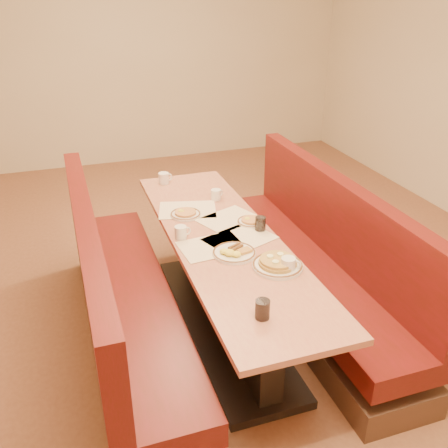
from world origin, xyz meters
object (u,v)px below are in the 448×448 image
object	(u,v)px
booth_right	(315,268)
soda_tumbler_mid	(260,224)
coffee_mug_c	(216,194)
coffee_mug_d	(164,178)
eggs_plate	(234,252)
coffee_mug_b	(181,232)
booth_left	(120,304)
diner_table	(224,284)
pancake_plate	(278,264)
soda_tumbler_near	(262,309)
coffee_mug_a	(289,265)

from	to	relation	value
booth_right	soda_tumbler_mid	bearing A→B (deg)	178.82
coffee_mug_c	coffee_mug_d	bearing A→B (deg)	99.61
eggs_plate	coffee_mug_b	distance (m)	0.42
booth_left	booth_right	bearing A→B (deg)	0.00
eggs_plate	coffee_mug_c	bearing A→B (deg)	79.31
booth_left	coffee_mug_d	bearing A→B (deg)	62.71
diner_table	soda_tumbler_mid	xyz separation A→B (m)	(0.27, 0.01, 0.43)
eggs_plate	coffee_mug_b	bearing A→B (deg)	128.45
booth_left	coffee_mug_d	xyz separation A→B (m)	(0.57, 1.10, 0.44)
pancake_plate	eggs_plate	distance (m)	0.30
diner_table	soda_tumbler_near	xyz separation A→B (m)	(-0.10, -0.92, 0.43)
coffee_mug_d	coffee_mug_b	bearing A→B (deg)	-104.47
diner_table	soda_tumbler_near	distance (m)	1.02
coffee_mug_c	booth_left	bearing A→B (deg)	-168.42
booth_left	eggs_plate	world-z (taller)	booth_left
diner_table	booth_right	world-z (taller)	booth_right
coffee_mug_b	soda_tumbler_mid	distance (m)	0.55
coffee_mug_c	eggs_plate	bearing A→B (deg)	-124.44
pancake_plate	coffee_mug_d	xyz separation A→B (m)	(-0.35, 1.58, 0.02)
coffee_mug_a	coffee_mug_b	xyz separation A→B (m)	(-0.50, 0.62, -0.00)
booth_left	coffee_mug_a	xyz separation A→B (m)	(0.96, -0.55, 0.44)
booth_right	coffee_mug_b	bearing A→B (deg)	175.68
booth_right	soda_tumbler_mid	xyz separation A→B (m)	(-0.46, 0.01, 0.44)
coffee_mug_c	booth_right	bearing A→B (deg)	-70.70
soda_tumbler_mid	booth_right	bearing A→B (deg)	-1.18
diner_table	booth_left	size ratio (longest dim) A/B	1.00
pancake_plate	coffee_mug_b	bearing A→B (deg)	129.51
coffee_mug_a	coffee_mug_d	distance (m)	1.69
eggs_plate	soda_tumbler_mid	xyz separation A→B (m)	(0.29, 0.26, 0.03)
pancake_plate	coffee_mug_d	distance (m)	1.62
soda_tumbler_mid	coffee_mug_d	bearing A→B (deg)	111.77
coffee_mug_b	soda_tumbler_near	bearing A→B (deg)	-86.70
eggs_plate	coffee_mug_d	world-z (taller)	coffee_mug_d
booth_right	soda_tumbler_mid	size ratio (longest dim) A/B	24.44
booth_left	soda_tumbler_mid	distance (m)	1.10
diner_table	coffee_mug_d	bearing A→B (deg)	98.51
soda_tumbler_near	soda_tumbler_mid	world-z (taller)	soda_tumbler_near
diner_table	soda_tumbler_near	world-z (taller)	soda_tumbler_near
eggs_plate	coffee_mug_d	xyz separation A→B (m)	(-0.15, 1.35, 0.03)
booth_left	coffee_mug_b	distance (m)	0.63
diner_table	coffee_mug_a	bearing A→B (deg)	-67.84
diner_table	booth_left	bearing A→B (deg)	180.00
pancake_plate	coffee_mug_a	xyz separation A→B (m)	(0.04, -0.07, 0.02)
coffee_mug_a	soda_tumbler_near	world-z (taller)	soda_tumbler_near
coffee_mug_a	eggs_plate	bearing A→B (deg)	148.28
booth_left	coffee_mug_d	distance (m)	1.31
coffee_mug_a	coffee_mug_b	distance (m)	0.80
booth_left	soda_tumbler_near	bearing A→B (deg)	-55.38
coffee_mug_d	soda_tumbler_near	xyz separation A→B (m)	(0.06, -2.02, 0.00)
diner_table	booth_right	distance (m)	0.73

